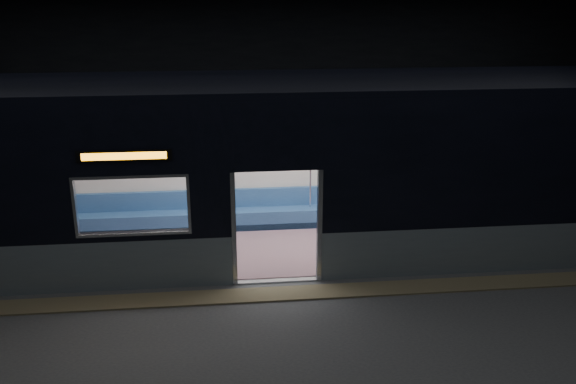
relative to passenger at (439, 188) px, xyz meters
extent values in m
cube|color=#47494C|center=(-3.78, -3.55, -0.81)|extent=(24.00, 14.00, 0.01)
cube|color=black|center=(-3.78, 3.43, 1.69)|extent=(24.00, 0.04, 5.00)
cube|color=#8C7F59|center=(-3.78, -3.00, -0.79)|extent=(22.80, 0.50, 0.03)
cube|color=gray|center=(1.07, -2.49, -0.36)|extent=(8.30, 0.12, 0.90)
cube|color=black|center=(1.07, -2.49, 1.24)|extent=(8.30, 0.12, 2.30)
cube|color=black|center=(-3.78, -2.49, 1.82)|extent=(1.40, 0.12, 1.15)
cube|color=#B7BABC|center=(-4.52, -2.49, 0.22)|extent=(0.08, 0.14, 2.05)
cube|color=#B7BABC|center=(-3.04, -2.49, 0.22)|extent=(0.08, 0.14, 2.05)
cube|color=black|center=(-6.23, -2.57, 1.58)|extent=(1.50, 0.04, 0.18)
cube|color=orange|center=(-6.23, -2.57, 1.58)|extent=(1.34, 0.03, 0.12)
cube|color=beige|center=(-3.78, 0.39, 0.79)|extent=(18.00, 0.12, 3.20)
cube|color=black|center=(-3.78, -1.05, 2.47)|extent=(18.00, 3.00, 0.15)
cube|color=gray|center=(-3.78, -1.05, -0.79)|extent=(17.76, 2.76, 0.04)
cube|color=beige|center=(-3.78, -1.05, 1.54)|extent=(17.76, 2.76, 0.10)
cube|color=#2F5189|center=(-3.78, 0.07, -0.56)|extent=(11.00, 0.48, 0.41)
cube|color=#2F5189|center=(-3.78, 0.26, -0.16)|extent=(11.00, 0.10, 0.40)
cube|color=gray|center=(-7.08, -2.14, -0.56)|extent=(4.40, 0.48, 0.41)
cube|color=gray|center=(-0.48, -2.14, -0.56)|extent=(4.40, 0.48, 0.41)
cylinder|color=silver|center=(-4.73, -2.18, 0.36)|extent=(0.04, 0.04, 2.26)
cylinder|color=silver|center=(-4.73, 0.08, 0.36)|extent=(0.04, 0.04, 2.26)
cylinder|color=silver|center=(-2.83, -2.18, 0.36)|extent=(0.04, 0.04, 2.26)
cylinder|color=silver|center=(-2.83, 0.08, 0.36)|extent=(0.04, 0.04, 2.26)
cylinder|color=silver|center=(-3.78, 0.03, 1.14)|extent=(11.00, 0.03, 0.03)
cube|color=black|center=(-0.11, -0.15, -0.28)|extent=(0.17, 0.48, 0.16)
cube|color=black|center=(0.11, -0.15, -0.28)|extent=(0.17, 0.48, 0.16)
cylinder|color=black|center=(-0.11, -0.37, -0.55)|extent=(0.11, 0.11, 0.43)
cylinder|color=black|center=(0.11, -0.37, -0.55)|extent=(0.11, 0.11, 0.43)
cube|color=pink|center=(0.00, 0.04, -0.26)|extent=(0.41, 0.22, 0.20)
cylinder|color=pink|center=(0.00, 0.07, 0.10)|extent=(0.44, 0.44, 0.53)
sphere|color=tan|center=(0.00, 0.05, 0.47)|extent=(0.21, 0.21, 0.21)
sphere|color=black|center=(0.00, 0.09, 0.51)|extent=(0.22, 0.22, 0.22)
cube|color=black|center=(0.02, -0.23, -0.13)|extent=(0.32, 0.29, 0.13)
cube|color=white|center=(-0.30, 0.31, 0.70)|extent=(1.10, 0.03, 0.72)
camera|label=1|loc=(-4.64, -12.20, 4.09)|focal=38.00mm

